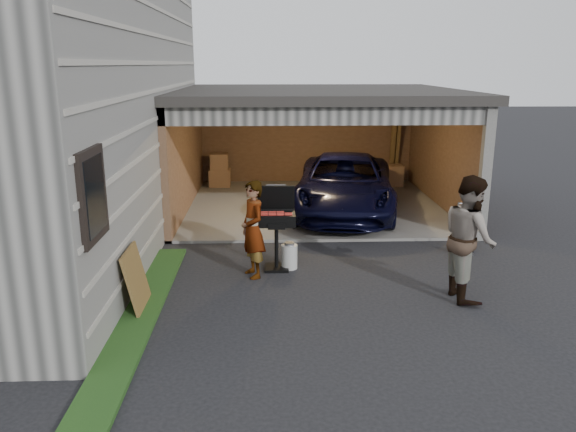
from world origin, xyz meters
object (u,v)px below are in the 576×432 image
at_px(woman, 253,229).
at_px(man, 469,238).
at_px(minivan, 345,187).
at_px(plywood_panel, 136,280).
at_px(bbq_grill, 276,222).
at_px(hand_truck, 463,243).
at_px(propane_tank, 289,257).

xyz_separation_m(woman, man, (3.28, -1.00, 0.13)).
relative_size(minivan, plywood_panel, 5.16).
xyz_separation_m(man, plywood_panel, (-4.94, -0.28, -0.49)).
bearing_deg(bbq_grill, minivan, 65.17).
xyz_separation_m(minivan, hand_truck, (1.88, -2.93, -0.48)).
distance_m(bbq_grill, propane_tank, 0.68).
relative_size(woman, plywood_panel, 1.76).
bearing_deg(minivan, plywood_panel, -116.45).
distance_m(man, hand_truck, 2.29).
distance_m(minivan, propane_tank, 3.93).
bearing_deg(bbq_grill, hand_truck, 11.11).
bearing_deg(propane_tank, bbq_grill, -179.34).
bearing_deg(propane_tank, hand_truck, 11.79).
distance_m(woman, propane_tank, 0.94).
xyz_separation_m(plywood_panel, hand_truck, (5.62, 2.33, -0.27)).
bearing_deg(woman, bbq_grill, 108.42).
height_order(bbq_grill, hand_truck, bbq_grill).
height_order(minivan, bbq_grill, bbq_grill).
bearing_deg(minivan, woman, -108.61).
height_order(woman, propane_tank, woman).
bearing_deg(minivan, propane_tank, -102.92).
relative_size(bbq_grill, hand_truck, 1.46).
height_order(minivan, woman, woman).
relative_size(minivan, man, 2.53).
xyz_separation_m(minivan, man, (1.20, -4.98, 0.28)).
bearing_deg(man, hand_truck, -20.67).
bearing_deg(propane_tank, woman, -150.49).
distance_m(minivan, woman, 4.49).
relative_size(minivan, propane_tank, 11.25).
bearing_deg(woman, propane_tank, 96.68).
distance_m(propane_tank, hand_truck, 3.41).
bearing_deg(minivan, hand_truck, -48.34).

